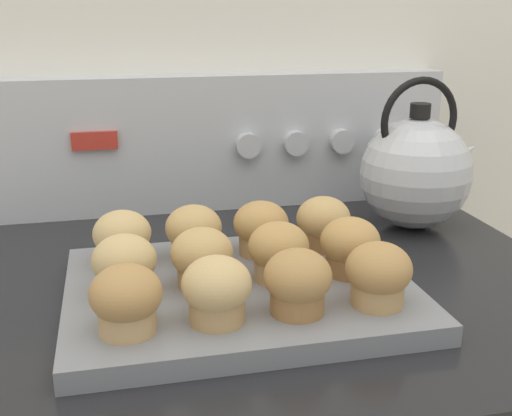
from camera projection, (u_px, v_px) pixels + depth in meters
The scene contains 16 objects.
wall_back at pixel (200, 11), 0.98m from camera, with size 8.00×0.05×2.40m.
control_panel at pixel (209, 142), 0.99m from camera, with size 0.75×0.07×0.21m.
muffin_pan at pixel (240, 292), 0.69m from camera, with size 0.36×0.28×0.02m.
muffin_r0_c0 at pixel (126, 300), 0.57m from camera, with size 0.07×0.07×0.06m.
muffin_r0_c1 at pixel (217, 290), 0.59m from camera, with size 0.07×0.07×0.06m.
muffin_r0_c2 at pixel (298, 282), 0.61m from camera, with size 0.07×0.07×0.06m.
muffin_r0_c3 at pixel (378, 274), 0.63m from camera, with size 0.07×0.07×0.06m.
muffin_r1_c0 at pixel (124, 266), 0.65m from camera, with size 0.07×0.07×0.06m.
muffin_r1_c1 at pixel (202, 258), 0.67m from camera, with size 0.07×0.07×0.06m.
muffin_r1_c2 at pixel (279, 252), 0.69m from camera, with size 0.07×0.07×0.06m.
muffin_r1_c3 at pixel (350, 246), 0.70m from camera, with size 0.07×0.07×0.06m.
muffin_r2_c0 at pixel (122, 238), 0.72m from camera, with size 0.07×0.07×0.06m.
muffin_r2_c1 at pixel (194, 232), 0.74m from camera, with size 0.07×0.07×0.06m.
muffin_r2_c2 at pixel (261, 228), 0.76m from camera, with size 0.07×0.07×0.06m.
muffin_r2_c3 at pixel (323, 223), 0.78m from camera, with size 0.07×0.07×0.06m.
tea_kettle at pixel (416, 171), 0.90m from camera, with size 0.19×0.16×0.21m.
Camera 1 is at (-0.14, -0.36, 1.21)m, focal length 45.00 mm.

